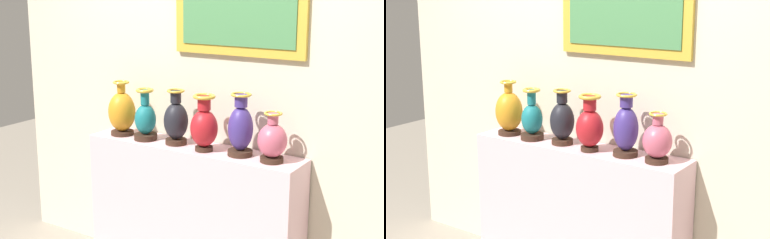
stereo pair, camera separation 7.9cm
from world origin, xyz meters
The scene contains 8 objects.
display_shelf centered at (0.00, 0.00, 0.49)m, with size 1.50×0.31×0.98m, color beige.
back_wall centered at (0.01, 0.21, 1.49)m, with size 3.32×0.14×2.96m.
vase_amber centered at (-0.56, -0.02, 1.14)m, with size 0.19×0.19×0.38m.
vase_teal centered at (-0.35, -0.03, 1.11)m, with size 0.16×0.16×0.35m.
vase_onyx centered at (-0.12, -0.01, 1.13)m, with size 0.16×0.16×0.36m.
vase_crimson centered at (0.12, -0.04, 1.14)m, with size 0.17×0.17×0.36m.
vase_indigo centered at (0.36, -0.01, 1.15)m, with size 0.15×0.15×0.39m.
vase_rose centered at (0.57, -0.02, 1.10)m, with size 0.17×0.17×0.30m.
Camera 2 is at (2.02, -2.93, 2.00)m, focal length 53.60 mm.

